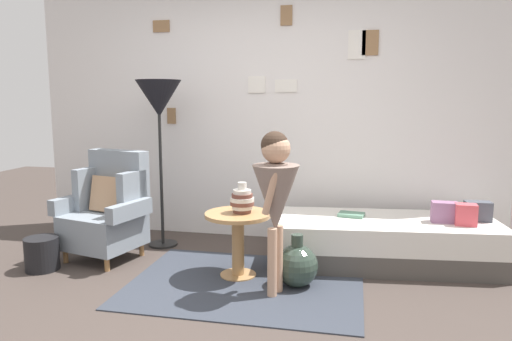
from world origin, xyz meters
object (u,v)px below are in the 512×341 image
object	(u,v)px
floor_lamp	(159,103)
book_on_daybed	(351,215)
side_table	(238,232)
vase_striped	(242,200)
demijohn_near	(297,265)
person_child	(276,191)
daybed	(385,241)
armchair	(108,210)
magazine_basket	(42,254)

from	to	relation	value
floor_lamp	book_on_daybed	world-z (taller)	floor_lamp
book_on_daybed	side_table	bearing A→B (deg)	-145.49
vase_striped	demijohn_near	size ratio (longest dim) A/B	0.60
side_table	person_child	world-z (taller)	person_child
floor_lamp	daybed	bearing A→B (deg)	-2.30
daybed	vase_striped	distance (m)	1.35
person_child	demijohn_near	xyz separation A→B (m)	(0.14, 0.19, -0.62)
vase_striped	floor_lamp	bearing A→B (deg)	146.41
floor_lamp	person_child	xyz separation A→B (m)	(1.29, -0.95, -0.61)
book_on_daybed	demijohn_near	xyz separation A→B (m)	(-0.39, -0.72, -0.25)
daybed	demijohn_near	world-z (taller)	demijohn_near
side_table	person_child	distance (m)	0.62
book_on_daybed	person_child	bearing A→B (deg)	-120.37
floor_lamp	demijohn_near	world-z (taller)	floor_lamp
armchair	book_on_daybed	world-z (taller)	armchair
floor_lamp	magazine_basket	xyz separation A→B (m)	(-0.73, -0.86, -1.25)
magazine_basket	person_child	bearing A→B (deg)	-2.78
side_table	vase_striped	distance (m)	0.26
side_table	vase_striped	xyz separation A→B (m)	(0.03, 0.01, 0.26)
side_table	demijohn_near	xyz separation A→B (m)	(0.49, -0.11, -0.21)
daybed	magazine_basket	bearing A→B (deg)	-164.86
person_child	book_on_daybed	bearing A→B (deg)	59.63
demijohn_near	person_child	bearing A→B (deg)	-126.12
vase_striped	person_child	xyz separation A→B (m)	(0.32, -0.31, 0.15)
daybed	book_on_daybed	distance (m)	0.37
side_table	person_child	size ratio (longest dim) A/B	0.44
daybed	book_on_daybed	xyz separation A→B (m)	(-0.30, 0.04, 0.22)
person_child	vase_striped	bearing A→B (deg)	136.14
daybed	book_on_daybed	world-z (taller)	book_on_daybed
armchair	magazine_basket	bearing A→B (deg)	-132.43
book_on_daybed	vase_striped	bearing A→B (deg)	-145.11
armchair	person_child	size ratio (longest dim) A/B	0.80
floor_lamp	book_on_daybed	xyz separation A→B (m)	(1.82, -0.05, -0.98)
person_child	magazine_basket	distance (m)	2.12
daybed	side_table	distance (m)	1.33
vase_striped	book_on_daybed	distance (m)	1.07
floor_lamp	magazine_basket	bearing A→B (deg)	-130.39
armchair	side_table	bearing A→B (deg)	-10.15
daybed	demijohn_near	bearing A→B (deg)	-135.45
vase_striped	book_on_daybed	bearing A→B (deg)	34.89
armchair	book_on_daybed	size ratio (longest dim) A/B	4.41
book_on_daybed	magazine_basket	world-z (taller)	book_on_daybed
armchair	vase_striped	size ratio (longest dim) A/B	3.92
vase_striped	book_on_daybed	world-z (taller)	vase_striped
side_table	floor_lamp	xyz separation A→B (m)	(-0.93, 0.66, 1.02)
daybed	side_table	size ratio (longest dim) A/B	3.69
book_on_daybed	demijohn_near	size ratio (longest dim) A/B	0.53
floor_lamp	book_on_daybed	distance (m)	2.07
floor_lamp	side_table	bearing A→B (deg)	-35.09
side_table	person_child	xyz separation A→B (m)	(0.36, -0.30, 0.41)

